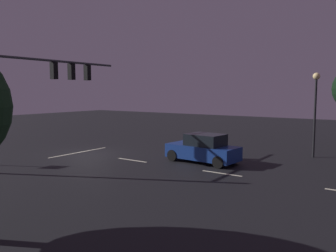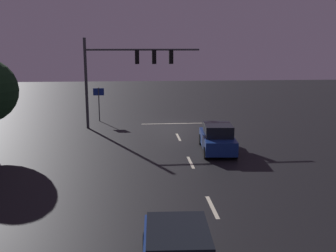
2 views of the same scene
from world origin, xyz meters
The scene contains 7 objects.
ground_plane centered at (0.00, 0.00, 0.00)m, with size 80.00×80.00×0.00m, color black.
traffic_signal_assembly centered at (3.50, 0.38, 4.79)m, with size 8.72×0.47×6.85m.
lane_dash_far centered at (0.00, 4.00, 0.00)m, with size 2.20×0.16×0.01m, color beige.
lane_dash_mid centered at (0.00, 10.00, 0.00)m, with size 2.20×0.16×0.01m, color beige.
stop_bar centered at (0.00, -0.80, 0.00)m, with size 5.00×0.16×0.01m, color beige.
car_approaching centered at (-1.92, 7.85, 0.80)m, with size 2.21×4.48×1.70m.
street_lamp_left_kerb centered at (-7.32, 12.86, 3.72)m, with size 0.44×0.44×5.35m.
Camera 1 is at (15.83, 17.63, 4.17)m, focal length 36.96 mm.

